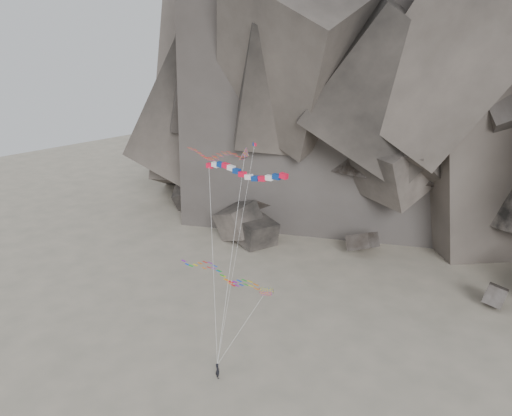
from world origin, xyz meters
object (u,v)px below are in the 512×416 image
Objects in this scene: delta_kite at (213,154)px; pennant_kite at (246,196)px; parafoil_kite at (219,272)px; kite_flyer at (218,370)px; banner_kite at (244,173)px.

pennant_kite is at bearing -12.62° from delta_kite.
pennant_kite is (3.04, 1.27, 9.48)m from parafoil_kite.
pennant_kite reaches higher than kite_flyer.
parafoil_kite is at bearing -28.78° from kite_flyer.
kite_flyer is 0.10× the size of banner_kite.
pennant_kite is at bearing -32.44° from banner_kite.
parafoil_kite is (-3.71, 5.01, 8.88)m from kite_flyer.
delta_kite reaches higher than banner_kite.
banner_kite is (6.22, -2.13, -0.96)m from delta_kite.
delta_kite is (-7.40, 8.75, 21.87)m from kite_flyer.
banner_kite is 12.39m from parafoil_kite.
banner_kite is 1.38× the size of parafoil_kite.
delta_kite is 1.08× the size of banner_kite.
banner_kite is at bearing -11.39° from delta_kite.
pennant_kite is at bearing -59.20° from kite_flyer.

